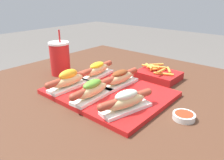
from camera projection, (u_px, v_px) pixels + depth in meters
The scene contains 10 objects.
patio_table at pixel (116, 154), 1.08m from camera, with size 1.22×1.14×0.72m.
serving_tray at pixel (109, 93), 0.88m from camera, with size 0.46×0.36×0.02m.
hot_dog_0 at pixel (69, 80), 0.89m from camera, with size 0.06×0.22×0.08m.
hot_dog_1 at pixel (93, 90), 0.80m from camera, with size 0.07×0.22×0.07m.
hot_dog_2 at pixel (126, 101), 0.72m from camera, with size 0.10×0.22×0.07m.
hot_dog_3 at pixel (97, 70), 1.01m from camera, with size 0.08×0.22×0.07m.
hot_dog_4 at pixel (120, 78), 0.92m from camera, with size 0.07×0.22×0.07m.
sauce_bowl at pixel (184, 116), 0.71m from camera, with size 0.07×0.07×0.02m.
drink_cup at pixel (60, 58), 1.08m from camera, with size 0.10×0.10×0.22m.
fries_basket at pixel (158, 74), 1.04m from camera, with size 0.19×0.15×0.06m.
Camera 1 is at (0.55, -0.67, 1.11)m, focal length 35.00 mm.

